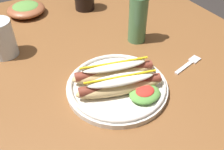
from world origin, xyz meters
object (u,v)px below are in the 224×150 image
at_px(hot_dog_plate, 118,83).
at_px(side_bowl, 26,9).
at_px(glass_bottle, 138,17).
at_px(fork, 189,64).
at_px(water_cup, 1,39).

relative_size(hot_dog_plate, side_bowl, 1.85).
bearing_deg(glass_bottle, fork, -70.55).
bearing_deg(side_bowl, glass_bottle, -52.51).
distance_m(water_cup, side_bowl, 0.29).
bearing_deg(water_cup, fork, -33.76).
bearing_deg(side_bowl, fork, -57.96).
height_order(fork, side_bowl, side_bowl).
relative_size(hot_dog_plate, fork, 2.36).
xyz_separation_m(fork, side_bowl, (-0.37, 0.59, 0.02)).
bearing_deg(fork, water_cup, 131.37).
xyz_separation_m(hot_dog_plate, water_cup, (-0.25, 0.33, 0.04)).
bearing_deg(hot_dog_plate, water_cup, 126.83).
distance_m(water_cup, glass_bottle, 0.45).
distance_m(hot_dog_plate, water_cup, 0.41).
relative_size(hot_dog_plate, water_cup, 2.34).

